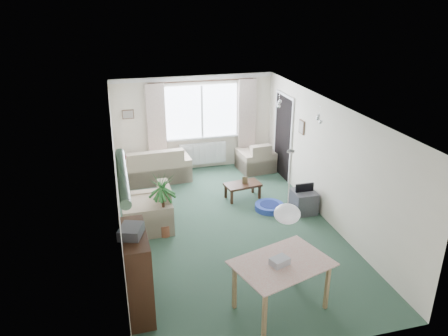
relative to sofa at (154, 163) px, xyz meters
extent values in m
plane|color=#284434|center=(1.10, -2.75, -0.42)|extent=(6.50, 6.50, 0.00)
cube|color=white|center=(1.30, 0.48, 1.08)|extent=(1.80, 0.03, 1.30)
cube|color=black|center=(1.30, 0.40, 1.85)|extent=(2.60, 0.03, 0.03)
cube|color=beige|center=(0.15, 0.38, 0.85)|extent=(0.45, 0.08, 2.00)
cube|color=beige|center=(2.45, 0.38, 0.85)|extent=(0.45, 0.08, 2.00)
cube|color=white|center=(1.30, 0.44, -0.02)|extent=(1.20, 0.10, 0.55)
cube|color=black|center=(3.08, -0.55, 0.58)|extent=(0.03, 0.95, 2.00)
sphere|color=white|center=(1.30, -5.05, 1.06)|extent=(0.36, 0.36, 0.36)
cylinder|color=#196626|center=(-0.82, -5.05, 1.86)|extent=(1.60, 1.60, 0.12)
sphere|color=silver|center=(2.40, -1.85, 1.80)|extent=(0.20, 0.20, 0.20)
sphere|color=silver|center=(2.70, -3.05, 1.80)|extent=(0.20, 0.20, 0.20)
cube|color=brown|center=(-0.50, 0.48, 1.13)|extent=(0.28, 0.03, 0.22)
cube|color=brown|center=(3.08, -1.55, 1.13)|extent=(0.03, 0.24, 0.30)
cube|color=beige|center=(0.00, 0.00, 0.00)|extent=(1.72, 0.97, 0.84)
cube|color=#C0B691|center=(2.58, -0.02, -0.04)|extent=(0.92, 0.88, 0.75)
cube|color=beige|center=(-0.40, -2.29, 0.01)|extent=(0.93, 0.98, 0.87)
cube|color=black|center=(1.77, -1.54, -0.25)|extent=(0.83, 0.54, 0.35)
cube|color=brown|center=(1.82, -1.53, 0.01)|extent=(0.12, 0.06, 0.16)
cube|color=black|center=(-0.74, -4.65, 0.21)|extent=(0.37, 1.03, 1.25)
cube|color=#3D3C42|center=(-0.77, -4.71, 0.90)|extent=(0.38, 0.42, 0.14)
cylinder|color=#1A4E25|center=(-0.11, -2.68, 0.19)|extent=(0.54, 0.54, 1.22)
cube|color=tan|center=(1.22, -5.15, -0.04)|extent=(1.40, 1.13, 0.76)
cube|color=#B1AFBA|center=(1.17, -5.19, 0.40)|extent=(0.30, 0.26, 0.12)
cube|color=#35363A|center=(2.80, -2.48, -0.19)|extent=(0.46, 0.51, 0.46)
cylinder|color=navy|center=(2.15, -2.21, -0.36)|extent=(0.78, 0.78, 0.12)
camera|label=1|loc=(-0.87, -9.90, 3.86)|focal=35.00mm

